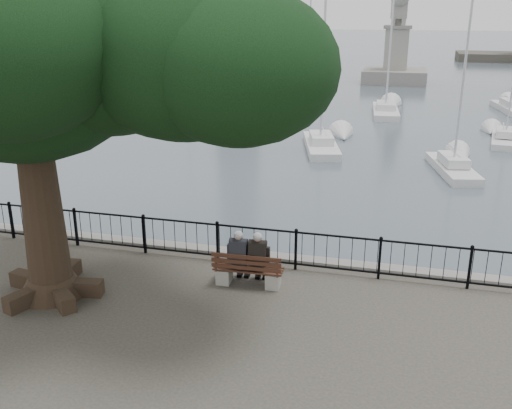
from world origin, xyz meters
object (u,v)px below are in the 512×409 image
(person_right, at_px, (259,260))
(lion_monument, at_px, (396,59))
(tree, at_px, (60,41))
(person_left, at_px, (240,258))
(bench, at_px, (248,274))

(person_right, distance_m, lion_monument, 48.48)
(tree, xyz_separation_m, lion_monument, (5.25, 49.93, -4.20))
(person_left, relative_size, person_right, 1.00)
(person_left, xyz_separation_m, lion_monument, (2.11, 48.46, 0.66))
(person_left, height_order, person_right, same)
(bench, height_order, lion_monument, lion_monument)
(bench, bearing_deg, lion_monument, 87.76)
(tree, relative_size, lion_monument, 1.13)
(person_right, height_order, tree, tree)
(person_right, bearing_deg, tree, -157.44)
(bench, xyz_separation_m, person_left, (-0.22, 0.08, 0.32))
(person_left, xyz_separation_m, person_right, (0.45, 0.02, 0.00))
(bench, height_order, person_left, person_left)
(bench, xyz_separation_m, lion_monument, (1.90, 48.54, 0.99))
(person_left, distance_m, tree, 5.97)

